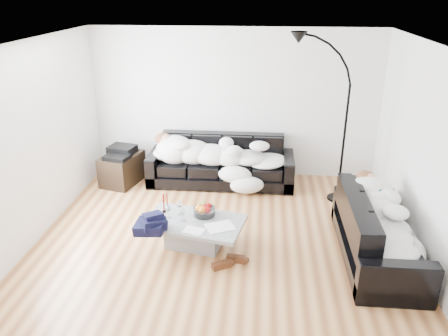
# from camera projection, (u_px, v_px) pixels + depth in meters

# --- Properties ---
(ground) EXTENTS (5.00, 5.00, 0.00)m
(ground) POSITION_uv_depth(u_px,v_px,m) (222.00, 236.00, 6.07)
(ground) COLOR brown
(ground) RESTS_ON ground
(wall_back) EXTENTS (5.00, 0.02, 2.60)m
(wall_back) POSITION_uv_depth(u_px,v_px,m) (234.00, 104.00, 7.63)
(wall_back) COLOR silver
(wall_back) RESTS_ON ground
(wall_left) EXTENTS (0.02, 4.50, 2.60)m
(wall_left) POSITION_uv_depth(u_px,v_px,m) (34.00, 142.00, 5.78)
(wall_left) COLOR silver
(wall_left) RESTS_ON ground
(wall_right) EXTENTS (0.02, 4.50, 2.60)m
(wall_right) POSITION_uv_depth(u_px,v_px,m) (424.00, 155.00, 5.35)
(wall_right) COLOR silver
(wall_right) RESTS_ON ground
(ceiling) EXTENTS (5.00, 5.00, 0.00)m
(ceiling) POSITION_uv_depth(u_px,v_px,m) (222.00, 43.00, 5.06)
(ceiling) COLOR white
(ceiling) RESTS_ON ground
(sofa_back) EXTENTS (2.50, 0.86, 0.82)m
(sofa_back) POSITION_uv_depth(u_px,v_px,m) (221.00, 161.00, 7.55)
(sofa_back) COLOR black
(sofa_back) RESTS_ON ground
(sofa_right) EXTENTS (0.85, 1.98, 0.80)m
(sofa_right) POSITION_uv_depth(u_px,v_px,m) (379.00, 229.00, 5.45)
(sofa_right) COLOR black
(sofa_right) RESTS_ON ground
(sleeper_back) EXTENTS (2.11, 0.73, 0.42)m
(sleeper_back) POSITION_uv_depth(u_px,v_px,m) (221.00, 150.00, 7.41)
(sleeper_back) COLOR white
(sleeper_back) RESTS_ON sofa_back
(sleeper_right) EXTENTS (0.72, 1.70, 0.42)m
(sleeper_right) POSITION_uv_depth(u_px,v_px,m) (381.00, 213.00, 5.36)
(sleeper_right) COLOR white
(sleeper_right) RESTS_ON sofa_right
(teal_cushion) EXTENTS (0.42, 0.38, 0.20)m
(teal_cushion) POSITION_uv_depth(u_px,v_px,m) (367.00, 185.00, 5.90)
(teal_cushion) COLOR #0B454E
(teal_cushion) RESTS_ON sofa_right
(coffee_table) EXTENTS (1.40, 0.98, 0.37)m
(coffee_table) POSITION_uv_depth(u_px,v_px,m) (194.00, 233.00, 5.78)
(coffee_table) COLOR #939699
(coffee_table) RESTS_ON ground
(fruit_bowl) EXTENTS (0.36, 0.36, 0.18)m
(fruit_bowl) POSITION_uv_depth(u_px,v_px,m) (204.00, 209.00, 5.81)
(fruit_bowl) COLOR white
(fruit_bowl) RESTS_ON coffee_table
(wine_glass_a) EXTENTS (0.09, 0.09, 0.19)m
(wine_glass_a) POSITION_uv_depth(u_px,v_px,m) (180.00, 208.00, 5.83)
(wine_glass_a) COLOR white
(wine_glass_a) RESTS_ON coffee_table
(wine_glass_b) EXTENTS (0.08, 0.08, 0.18)m
(wine_glass_b) POSITION_uv_depth(u_px,v_px,m) (169.00, 212.00, 5.75)
(wine_glass_b) COLOR white
(wine_glass_b) RESTS_ON coffee_table
(wine_glass_c) EXTENTS (0.08, 0.08, 0.18)m
(wine_glass_c) POSITION_uv_depth(u_px,v_px,m) (183.00, 215.00, 5.67)
(wine_glass_c) COLOR white
(wine_glass_c) RESTS_ON coffee_table
(candle_left) EXTENTS (0.05, 0.05, 0.27)m
(candle_left) POSITION_uv_depth(u_px,v_px,m) (164.00, 203.00, 5.87)
(candle_left) COLOR maroon
(candle_left) RESTS_ON coffee_table
(candle_right) EXTENTS (0.05, 0.05, 0.23)m
(candle_right) POSITION_uv_depth(u_px,v_px,m) (167.00, 201.00, 5.97)
(candle_right) COLOR maroon
(candle_right) RESTS_ON coffee_table
(newspaper_a) EXTENTS (0.43, 0.39, 0.01)m
(newspaper_a) POSITION_uv_depth(u_px,v_px,m) (220.00, 226.00, 5.56)
(newspaper_a) COLOR silver
(newspaper_a) RESTS_ON coffee_table
(newspaper_b) EXTENTS (0.30, 0.24, 0.01)m
(newspaper_b) POSITION_uv_depth(u_px,v_px,m) (194.00, 230.00, 5.47)
(newspaper_b) COLOR silver
(newspaper_b) RESTS_ON coffee_table
(navy_jacket) EXTENTS (0.46, 0.42, 0.19)m
(navy_jacket) POSITION_uv_depth(u_px,v_px,m) (151.00, 218.00, 5.41)
(navy_jacket) COLOR black
(navy_jacket) RESTS_ON coffee_table
(shoes) EXTENTS (0.48, 0.40, 0.09)m
(shoes) POSITION_uv_depth(u_px,v_px,m) (228.00, 262.00, 5.42)
(shoes) COLOR #472311
(shoes) RESTS_ON ground
(av_cabinet) EXTENTS (0.69, 0.86, 0.52)m
(av_cabinet) POSITION_uv_depth(u_px,v_px,m) (122.00, 169.00, 7.61)
(av_cabinet) COLOR black
(av_cabinet) RESTS_ON ground
(stereo) EXTENTS (0.51, 0.43, 0.13)m
(stereo) POSITION_uv_depth(u_px,v_px,m) (120.00, 151.00, 7.49)
(stereo) COLOR black
(stereo) RESTS_ON av_cabinet
(floor_lamp) EXTENTS (0.89, 0.52, 2.30)m
(floor_lamp) POSITION_uv_depth(u_px,v_px,m) (345.00, 132.00, 6.67)
(floor_lamp) COLOR black
(floor_lamp) RESTS_ON ground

